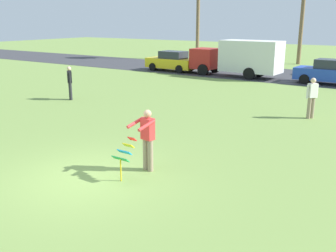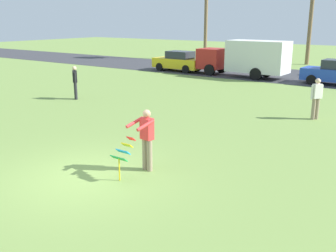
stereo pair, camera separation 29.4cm
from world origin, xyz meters
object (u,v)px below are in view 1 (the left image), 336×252
object	(u,v)px
parked_car_yellow	(172,61)
person_walker_near	(70,82)
parked_car_blue	(330,72)
kite_held	(125,153)
parked_truck_red_cab	(240,57)
person_kite_flyer	(147,138)
person_walker_far	(312,97)

from	to	relation	value
parked_car_yellow	person_walker_near	world-z (taller)	person_walker_near
parked_car_yellow	parked_car_blue	world-z (taller)	same
kite_held	parked_truck_red_cab	distance (m)	19.95
kite_held	parked_car_yellow	size ratio (longest dim) A/B	0.25
person_kite_flyer	parked_truck_red_cab	size ratio (longest dim) A/B	0.26
parked_car_yellow	person_walker_far	world-z (taller)	person_walker_far
kite_held	parked_car_yellow	bearing A→B (deg)	119.85
parked_car_blue	person_walker_far	bearing A→B (deg)	-82.36
parked_car_yellow	parked_truck_red_cab	size ratio (longest dim) A/B	0.63
parked_car_yellow	parked_car_blue	bearing A→B (deg)	0.00
parked_car_yellow	person_walker_near	bearing A→B (deg)	-81.37
person_walker_near	person_kite_flyer	bearing A→B (deg)	-31.84
person_walker_near	kite_held	bearing A→B (deg)	-35.75
person_kite_flyer	kite_held	size ratio (longest dim) A/B	1.60
kite_held	parked_car_yellow	world-z (taller)	parked_car_yellow
kite_held	person_walker_near	xyz separation A→B (m)	(-9.12, 6.57, 0.21)
person_kite_flyer	person_walker_near	bearing A→B (deg)	148.16
parked_truck_red_cab	parked_car_blue	world-z (taller)	parked_truck_red_cab
person_kite_flyer	parked_car_yellow	xyz separation A→B (m)	(-11.18, 18.43, -0.18)
person_kite_flyer	parked_car_blue	xyz separation A→B (m)	(0.90, 18.43, -0.18)
parked_truck_red_cab	person_walker_near	size ratio (longest dim) A/B	3.91
parked_car_blue	person_walker_far	size ratio (longest dim) A/B	2.46
person_kite_flyer	person_walker_far	bearing A→B (deg)	75.47
parked_truck_red_cab	kite_held	bearing A→B (deg)	-74.93
person_walker_near	person_walker_far	bearing A→B (deg)	13.91
kite_held	parked_car_blue	distance (m)	19.28
person_kite_flyer	person_walker_far	distance (m)	8.87
person_walker_far	person_walker_near	bearing A→B (deg)	-166.09
person_kite_flyer	kite_held	bearing A→B (deg)	-98.94
person_walker_far	parked_car_yellow	bearing A→B (deg)	143.71
parked_truck_red_cab	parked_car_blue	size ratio (longest dim) A/B	1.59
person_kite_flyer	person_walker_far	world-z (taller)	same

